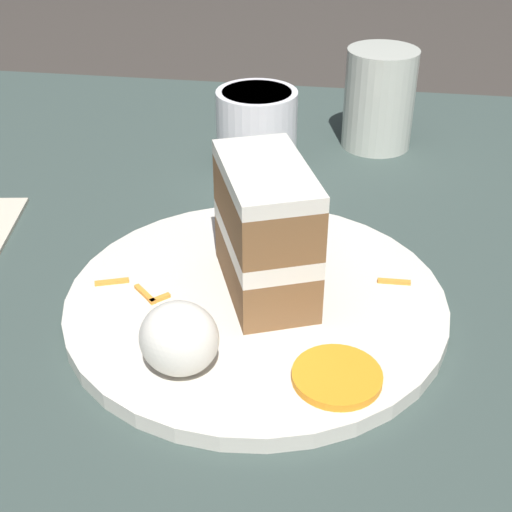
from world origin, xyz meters
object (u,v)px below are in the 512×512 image
(orange_garnish, at_px, (337,376))
(coffee_mug, at_px, (257,127))
(cake_slice, at_px, (266,230))
(cream_dollop, at_px, (179,338))
(plate, at_px, (256,303))
(drinking_glass, at_px, (379,105))

(orange_garnish, bearing_deg, coffee_mug, 107.16)
(cake_slice, xyz_separation_m, cream_dollop, (-0.04, -0.10, -0.03))
(plate, bearing_deg, drinking_glass, 75.13)
(plate, height_order, coffee_mug, coffee_mug)
(drinking_glass, bearing_deg, cream_dollop, -106.53)
(plate, relative_size, cake_slice, 2.36)
(cream_dollop, relative_size, coffee_mug, 0.62)
(cream_dollop, height_order, drinking_glass, drinking_glass)
(cream_dollop, xyz_separation_m, coffee_mug, (-0.00, 0.34, 0.01))
(drinking_glass, xyz_separation_m, coffee_mug, (-0.13, -0.08, -0.00))
(cake_slice, distance_m, drinking_glass, 0.33)
(drinking_glass, bearing_deg, plate, -104.87)
(drinking_glass, bearing_deg, coffee_mug, -147.46)
(coffee_mug, bearing_deg, drinking_glass, 32.54)
(cream_dollop, distance_m, orange_garnish, 0.11)
(plate, relative_size, drinking_glass, 2.66)
(cake_slice, relative_size, drinking_glass, 1.13)
(orange_garnish, bearing_deg, plate, 128.03)
(cake_slice, xyz_separation_m, drinking_glass, (0.08, 0.32, -0.02))
(cake_slice, height_order, drinking_glass, cake_slice)
(cake_slice, bearing_deg, drinking_glass, 53.96)
(plate, xyz_separation_m, cake_slice, (0.01, 0.01, 0.06))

